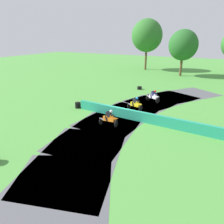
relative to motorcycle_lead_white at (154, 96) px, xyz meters
name	(u,v)px	position (x,y,z in m)	size (l,w,h in m)	color
ground_plane	(119,117)	(-1.38, -6.07, -0.66)	(120.00, 120.00, 0.00)	#4C933D
track_asphalt	(133,120)	(0.04, -6.17, -0.65)	(11.22, 32.05, 0.01)	#515156
safety_barrier	(177,124)	(4.04, -6.45, -0.21)	(0.30, 19.85, 0.90)	#239375
motorcycle_lead_white	(154,96)	(0.00, 0.00, 0.00)	(1.71, 1.18, 1.43)	black
motorcycle_chase_yellow	(136,104)	(-0.72, -3.60, 0.00)	(1.71, 0.95, 1.42)	black
motorcycle_trailing_orange	(110,118)	(-1.15, -8.31, -0.01)	(1.68, 0.83, 1.43)	black
tire_stack_near	(140,88)	(-3.62, 4.90, -0.46)	(0.63, 0.63, 0.40)	black
tire_stack_mid_a	(78,105)	(-6.33, -5.80, -0.36)	(0.58, 0.58, 0.60)	black
tree_mid_rise	(147,36)	(-9.18, 22.62, 6.39)	(6.39, 6.39, 10.42)	brown
tree_behind_barrier	(183,45)	(-0.82, 18.44, 4.82)	(5.14, 5.14, 8.19)	brown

